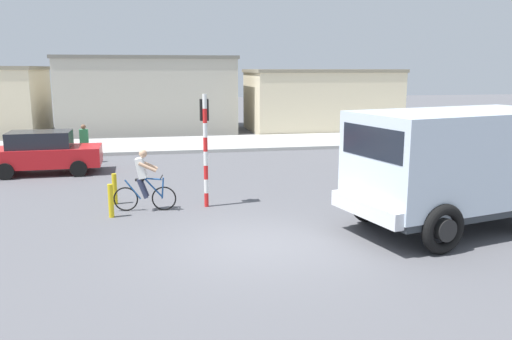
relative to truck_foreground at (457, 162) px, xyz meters
name	(u,v)px	position (x,y,z in m)	size (l,w,h in m)	color
ground_plane	(252,244)	(-5.10, -0.23, -1.67)	(120.00, 120.00, 0.00)	#56565B
sidewalk_far	(196,144)	(-5.10, 15.24, -1.59)	(80.00, 5.00, 0.16)	#ADADA8
truck_foreground	(457,162)	(0.00, 0.00, 0.00)	(5.84, 3.72, 2.90)	silver
cyclist	(144,180)	(-7.51, 3.10, -0.80)	(1.72, 0.53, 1.72)	black
traffic_light_pole	(205,135)	(-5.78, 3.28, 0.40)	(0.24, 0.43, 3.20)	red
car_red_near	(44,152)	(-11.25, 9.08, -0.85)	(4.05, 1.98, 1.60)	red
car_white_mid	(435,159)	(2.33, 4.96, -0.85)	(4.21, 2.33, 1.60)	#1E2328
pedestrian_near_kerb	(84,143)	(-10.07, 11.16, -0.82)	(0.34, 0.22, 1.62)	#2D334C
bollard_near	(111,201)	(-8.37, 2.61, -1.22)	(0.14, 0.14, 0.90)	gold
bollard_far	(115,189)	(-8.37, 4.01, -1.22)	(0.14, 0.14, 0.90)	gold
building_mid_block	(149,94)	(-7.47, 22.34, 0.65)	(10.57, 6.51, 4.63)	#B2AD9E
building_corner_right	(320,100)	(3.24, 20.55, 0.26)	(9.18, 5.60, 3.84)	beige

